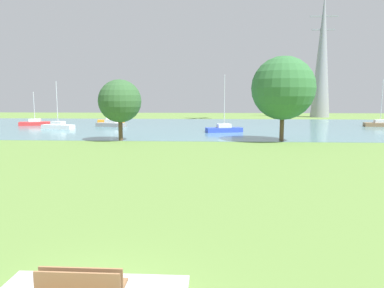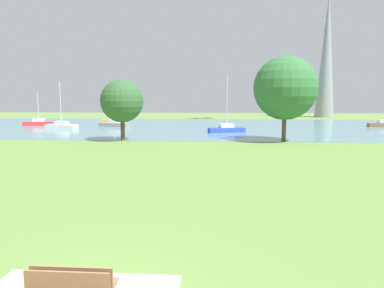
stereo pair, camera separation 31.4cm
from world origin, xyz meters
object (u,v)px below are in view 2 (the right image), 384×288
(bench_facing_water, at_px, (75,286))
(tree_west_near, at_px, (122,101))
(sailboat_blue, at_px, (227,129))
(electricity_pylon, at_px, (327,55))
(sailboat_gray, at_px, (114,124))
(sailboat_white, at_px, (62,126))
(tree_east_near, at_px, (285,88))
(sailboat_red, at_px, (39,123))
(sailboat_orange, at_px, (115,121))

(bench_facing_water, xyz_separation_m, tree_west_near, (-6.98, 30.01, 3.72))
(sailboat_blue, xyz_separation_m, electricity_pylon, (23.96, 39.23, 14.06))
(bench_facing_water, height_order, sailboat_gray, sailboat_gray)
(sailboat_white, relative_size, tree_east_near, 0.79)
(tree_west_near, distance_m, electricity_pylon, 61.48)
(sailboat_red, bearing_deg, sailboat_orange, 31.23)
(sailboat_red, bearing_deg, tree_west_near, -45.55)
(electricity_pylon, bearing_deg, sailboat_orange, -152.55)
(bench_facing_water, bearing_deg, sailboat_red, 117.97)
(sailboat_orange, xyz_separation_m, sailboat_white, (-4.33, -12.59, 0.02))
(tree_west_near, distance_m, tree_east_near, 17.06)
(sailboat_gray, bearing_deg, sailboat_orange, 106.12)
(electricity_pylon, bearing_deg, bench_facing_water, -109.62)
(sailboat_blue, relative_size, sailboat_red, 1.37)
(sailboat_red, bearing_deg, sailboat_blue, -17.71)
(sailboat_blue, height_order, tree_west_near, sailboat_blue)
(sailboat_orange, distance_m, electricity_pylon, 51.42)
(sailboat_red, relative_size, sailboat_gray, 0.88)
(bench_facing_water, bearing_deg, sailboat_gray, 105.34)
(sailboat_orange, bearing_deg, sailboat_blue, -39.51)
(bench_facing_water, bearing_deg, tree_west_near, 103.10)
(sailboat_gray, bearing_deg, tree_east_near, -37.15)
(sailboat_blue, distance_m, sailboat_gray, 19.25)
(bench_facing_water, xyz_separation_m, sailboat_white, (-19.96, 43.92, -0.01))
(electricity_pylon, bearing_deg, tree_east_near, -110.50)
(sailboat_red, relative_size, tree_west_near, 0.85)
(tree_east_near, xyz_separation_m, electricity_pylon, (18.25, 48.80, 9.01))
(sailboat_orange, xyz_separation_m, tree_west_near, (8.64, -26.50, 3.74))
(tree_west_near, bearing_deg, sailboat_blue, 41.72)
(sailboat_blue, relative_size, electricity_pylon, 0.26)
(sailboat_white, bearing_deg, sailboat_red, 137.54)
(tree_east_near, bearing_deg, sailboat_red, 152.02)
(bench_facing_water, bearing_deg, sailboat_white, 114.44)
(tree_east_near, bearing_deg, tree_west_near, -178.32)
(bench_facing_water, distance_m, tree_west_near, 31.03)
(sailboat_gray, relative_size, electricity_pylon, 0.21)
(sailboat_blue, xyz_separation_m, tree_west_near, (-11.29, -10.07, 3.72))
(sailboat_gray, distance_m, tree_west_near, 19.48)
(sailboat_blue, distance_m, electricity_pylon, 48.07)
(bench_facing_water, distance_m, electricity_pylon, 85.36)
(tree_east_near, bearing_deg, sailboat_orange, 134.61)
(sailboat_orange, bearing_deg, sailboat_gray, -73.88)
(bench_facing_water, relative_size, sailboat_white, 0.26)
(sailboat_red, bearing_deg, electricity_pylon, 28.22)
(sailboat_gray, xyz_separation_m, tree_east_near, (23.21, -17.59, 5.07))
(bench_facing_water, distance_m, sailboat_white, 48.24)
(sailboat_white, height_order, electricity_pylon, electricity_pylon)
(sailboat_red, xyz_separation_m, tree_east_near, (36.53, -19.40, 5.07))
(sailboat_blue, height_order, sailboat_orange, sailboat_blue)
(bench_facing_water, height_order, tree_east_near, tree_east_near)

